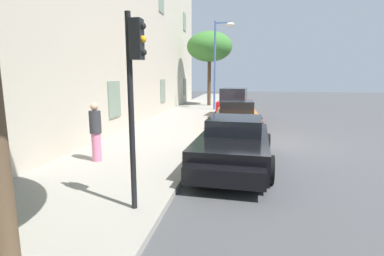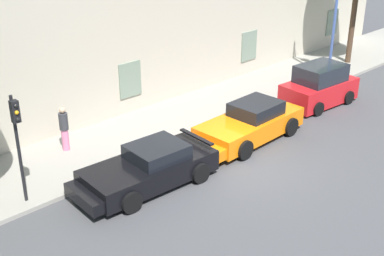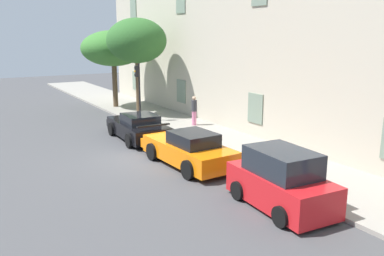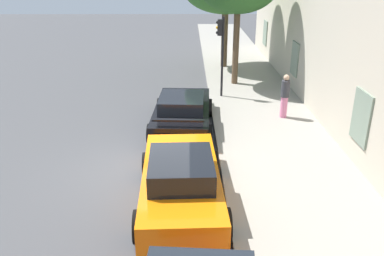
% 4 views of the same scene
% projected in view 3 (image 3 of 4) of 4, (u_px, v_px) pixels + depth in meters
% --- Properties ---
extents(ground_plane, '(80.00, 80.00, 0.00)m').
position_uv_depth(ground_plane, '(147.00, 157.00, 17.40)').
color(ground_plane, '#444447').
extents(sidewalk, '(60.00, 3.94, 0.14)m').
position_uv_depth(sidewalk, '(223.00, 143.00, 19.47)').
color(sidewalk, gray).
rests_on(sidewalk, ground).
extents(building_facade, '(37.57, 4.55, 12.52)m').
position_uv_depth(building_facade, '(290.00, 13.00, 20.10)').
color(building_facade, '#BCB29E').
rests_on(building_facade, ground).
extents(sportscar_red_lead, '(4.90, 2.32, 1.34)m').
position_uv_depth(sportscar_red_lead, '(137.00, 127.00, 20.51)').
color(sportscar_red_lead, black).
rests_on(sportscar_red_lead, ground).
extents(sportscar_yellow_flank, '(5.02, 2.21, 1.44)m').
position_uv_depth(sportscar_yellow_flank, '(187.00, 149.00, 16.36)').
color(sportscar_yellow_flank, orange).
rests_on(sportscar_yellow_flank, ground).
extents(hatchback_parked, '(3.68, 2.10, 1.83)m').
position_uv_depth(hatchback_parked, '(281.00, 182.00, 12.16)').
color(hatchback_parked, red).
rests_on(hatchback_parked, ground).
extents(tree_near_kerb, '(3.81, 3.81, 6.15)m').
position_uv_depth(tree_near_kerb, '(137.00, 41.00, 25.30)').
color(tree_near_kerb, brown).
rests_on(tree_near_kerb, sidewalk).
extents(tree_far_end, '(4.55, 4.55, 5.43)m').
position_uv_depth(tree_far_end, '(113.00, 49.00, 28.28)').
color(tree_far_end, brown).
rests_on(tree_far_end, sidewalk).
extents(traffic_light, '(0.22, 0.36, 3.44)m').
position_uv_depth(traffic_light, '(138.00, 82.00, 23.67)').
color(traffic_light, black).
rests_on(traffic_light, sidewalk).
extents(pedestrian_admiring, '(0.40, 0.40, 1.67)m').
position_uv_depth(pedestrian_admiring, '(194.00, 110.00, 22.90)').
color(pedestrian_admiring, pink).
rests_on(pedestrian_admiring, sidewalk).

